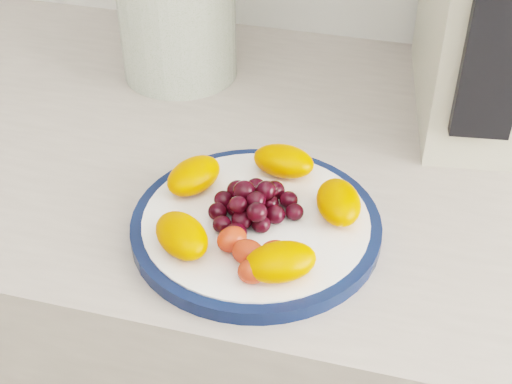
# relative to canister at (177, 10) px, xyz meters

# --- Properties ---
(plate_rim) EXTENTS (0.25, 0.25, 0.01)m
(plate_rim) POSITION_rel_canister_xyz_m (0.18, -0.29, -0.08)
(plate_rim) COLOR #0C193E
(plate_rim) RESTS_ON counter
(plate_face) EXTENTS (0.22, 0.22, 0.02)m
(plate_face) POSITION_rel_canister_xyz_m (0.18, -0.29, -0.08)
(plate_face) COLOR white
(plate_face) RESTS_ON counter
(canister) EXTENTS (0.16, 0.16, 0.18)m
(canister) POSITION_rel_canister_xyz_m (0.00, 0.00, 0.00)
(canister) COLOR #375618
(canister) RESTS_ON counter
(appliance_panel) EXTENTS (0.06, 0.03, 0.27)m
(appliance_panel) POSITION_rel_canister_xyz_m (0.38, -0.13, 0.09)
(appliance_panel) COLOR black
(appliance_panel) RESTS_ON appliance_body
(fruit_plate) EXTENTS (0.21, 0.21, 0.03)m
(fruit_plate) POSITION_rel_canister_xyz_m (0.18, -0.29, -0.06)
(fruit_plate) COLOR #FF6100
(fruit_plate) RESTS_ON plate_face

